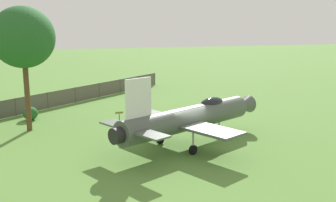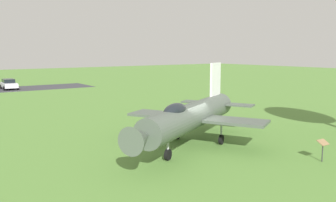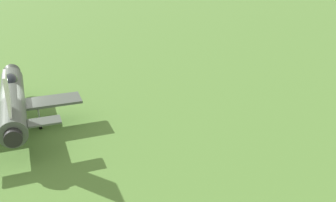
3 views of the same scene
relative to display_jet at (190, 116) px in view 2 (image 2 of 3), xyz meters
The scene contains 4 objects.
ground_plane 1.90m from the display_jet, 63.02° to the right, with size 200.00×200.00×0.00m, color #568438.
display_jet is the anchor object (origin of this frame).
info_plaque 7.30m from the display_jet, 149.03° to the right, with size 0.42×0.61×1.14m.
parked_car_white 40.62m from the display_jet, ahead, with size 4.54×2.19×1.50m.
Camera 2 is at (-15.95, 13.56, 5.68)m, focal length 38.13 mm.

